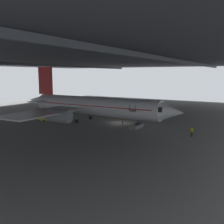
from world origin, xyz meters
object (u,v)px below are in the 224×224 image
(crew_worker_near_nose, at_px, (192,131))
(traffic_cone_orange, at_px, (190,129))
(baggage_tug, at_px, (43,119))
(airplane_main, at_px, (92,106))
(crew_worker_by_stairs, at_px, (122,120))
(boarding_stairs, at_px, (136,124))

(crew_worker_near_nose, xyz_separation_m, traffic_cone_orange, (4.81, 1.31, -0.70))
(baggage_tug, bearing_deg, crew_worker_near_nose, -86.35)
(airplane_main, height_order, crew_worker_by_stairs, airplane_main)
(boarding_stairs, bearing_deg, airplane_main, 86.07)
(boarding_stairs, relative_size, traffic_cone_orange, 8.09)
(boarding_stairs, relative_size, crew_worker_by_stairs, 2.89)
(traffic_cone_orange, bearing_deg, airplane_main, 96.57)
(airplane_main, height_order, traffic_cone_orange, airplane_main)
(crew_worker_by_stairs, bearing_deg, boarding_stairs, -113.16)
(traffic_cone_orange, bearing_deg, crew_worker_by_stairs, 96.05)
(crew_worker_near_nose, distance_m, crew_worker_by_stairs, 15.52)
(airplane_main, xyz_separation_m, boarding_stairs, (-0.76, -11.07, -2.88))
(baggage_tug, bearing_deg, airplane_main, -66.97)
(crew_worker_by_stairs, distance_m, traffic_cone_orange, 13.94)
(traffic_cone_orange, relative_size, baggage_tug, 0.26)
(crew_worker_near_nose, bearing_deg, traffic_cone_orange, 15.25)
(airplane_main, relative_size, crew_worker_near_nose, 23.11)
(boarding_stairs, distance_m, crew_worker_by_stairs, 4.34)
(boarding_stairs, bearing_deg, traffic_cone_orange, -72.17)
(airplane_main, height_order, boarding_stairs, airplane_main)
(crew_worker_by_stairs, xyz_separation_m, baggage_tug, (-5.44, 17.66, -0.43))
(airplane_main, distance_m, traffic_cone_orange, 21.33)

